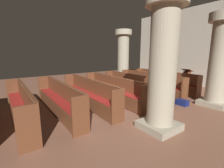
{
  "coord_description": "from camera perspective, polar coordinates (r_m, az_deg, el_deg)",
  "views": [
    {
      "loc": [
        4.27,
        -3.37,
        1.96
      ],
      "look_at": [
        -0.59,
        0.07,
        0.75
      ],
      "focal_mm": 25.35,
      "sensor_mm": 36.0,
      "label": 1
    }
  ],
  "objects": [
    {
      "name": "hymn_book",
      "position": [
        9.01,
        17.2,
        4.79
      ],
      "size": [
        0.15,
        0.2,
        0.04
      ],
      "primitive_type": "cube",
      "color": "maroon",
      "rests_on": "pew_row_0"
    },
    {
      "name": "pew_row_0",
      "position": [
        8.69,
        18.28,
        1.29
      ],
      "size": [
        3.66,
        0.46,
        0.97
      ],
      "color": "brown",
      "rests_on": "ground"
    },
    {
      "name": "pew_row_1",
      "position": [
        7.85,
        13.49,
        0.51
      ],
      "size": [
        3.66,
        0.46,
        0.97
      ],
      "color": "brown",
      "rests_on": "ground"
    },
    {
      "name": "pew_row_5",
      "position": [
        5.46,
        -18.8,
        -4.55
      ],
      "size": [
        3.66,
        0.47,
        0.97
      ],
      "color": "brown",
      "rests_on": "ground"
    },
    {
      "name": "kneeler_box_navy",
      "position": [
        6.51,
        23.97,
        -6.11
      ],
      "size": [
        0.41,
        0.27,
        0.21
      ],
      "primitive_type": "cube",
      "color": "navy",
      "rests_on": "ground"
    },
    {
      "name": "pew_row_3",
      "position": [
        6.39,
        0.35,
        -1.62
      ],
      "size": [
        3.66,
        0.46,
        0.97
      ],
      "color": "brown",
      "rests_on": "ground"
    },
    {
      "name": "back_wall",
      "position": [
        10.37,
        31.07,
        11.47
      ],
      "size": [
        10.0,
        0.16,
        4.5
      ],
      "primitive_type": "cube",
      "color": "beige",
      "rests_on": "ground"
    },
    {
      "name": "pillar_aisle_rear",
      "position": [
        4.0,
        17.89,
        7.28
      ],
      "size": [
        0.95,
        0.95,
        3.27
      ],
      "color": "#9F967E",
      "rests_on": "ground"
    },
    {
      "name": "pillar_aisle_side",
      "position": [
        6.81,
        34.4,
        7.35
      ],
      "size": [
        1.0,
        1.0,
        3.27
      ],
      "color": "#9F967E",
      "rests_on": "ground"
    },
    {
      "name": "pillar_far_side",
      "position": [
        9.92,
        4.05,
        9.96
      ],
      "size": [
        1.0,
        1.0,
        3.27
      ],
      "color": "#9F967E",
      "rests_on": "ground"
    },
    {
      "name": "pew_row_4",
      "position": [
        5.84,
        -8.45,
        -3.01
      ],
      "size": [
        3.66,
        0.46,
        0.97
      ],
      "color": "brown",
      "rests_on": "ground"
    },
    {
      "name": "ground_plane",
      "position": [
        5.78,
        2.82,
        -8.35
      ],
      "size": [
        19.2,
        19.2,
        0.0
      ],
      "primitive_type": "plane",
      "color": "brown"
    },
    {
      "name": "lectern",
      "position": [
        9.42,
        25.24,
        1.16
      ],
      "size": [
        0.48,
        0.45,
        1.08
      ],
      "color": "#562B1A",
      "rests_on": "ground"
    },
    {
      "name": "pew_row_2",
      "position": [
        7.07,
        7.59,
        -0.45
      ],
      "size": [
        3.66,
        0.47,
        0.97
      ],
      "color": "brown",
      "rests_on": "ground"
    },
    {
      "name": "pew_row_6",
      "position": [
        5.27,
        -30.33,
        -6.08
      ],
      "size": [
        3.66,
        0.46,
        0.97
      ],
      "color": "brown",
      "rests_on": "ground"
    }
  ]
}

